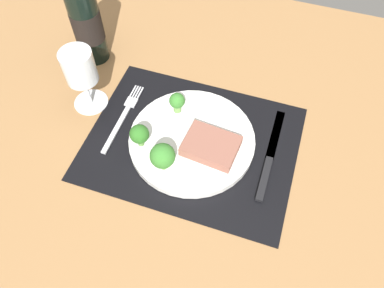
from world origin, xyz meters
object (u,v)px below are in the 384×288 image
(knife, at_px, (269,160))
(wine_bottle, at_px, (86,19))
(steak, at_px, (211,146))
(wine_glass, at_px, (80,70))
(fork, at_px, (123,117))
(plate, at_px, (192,140))

(knife, distance_m, wine_bottle, 0.51)
(steak, relative_size, knife, 0.46)
(knife, bearing_deg, steak, -173.67)
(steak, distance_m, knife, 0.12)
(knife, relative_size, wine_glass, 1.56)
(fork, xyz_separation_m, wine_glass, (-0.09, 0.02, 0.10))
(wine_glass, bearing_deg, steak, -8.91)
(plate, bearing_deg, knife, 1.88)
(fork, bearing_deg, knife, 0.99)
(knife, bearing_deg, wine_glass, 173.49)
(steak, bearing_deg, plate, 163.30)
(fork, bearing_deg, wine_glass, 170.51)
(plate, height_order, steak, steak)
(wine_bottle, relative_size, wine_glass, 2.01)
(steak, relative_size, wine_bottle, 0.36)
(steak, xyz_separation_m, knife, (0.12, 0.02, -0.02))
(fork, height_order, wine_bottle, wine_bottle)
(steak, height_order, knife, steak)
(plate, relative_size, steak, 2.45)
(steak, height_order, wine_bottle, wine_bottle)
(plate, bearing_deg, wine_bottle, 150.89)
(fork, xyz_separation_m, knife, (0.33, -0.01, 0.00))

